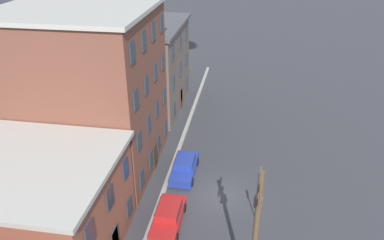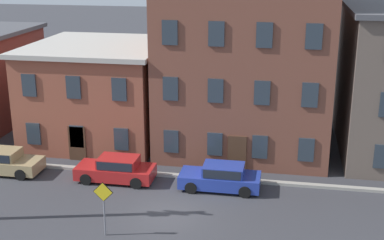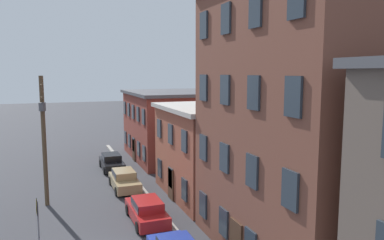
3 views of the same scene
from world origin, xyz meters
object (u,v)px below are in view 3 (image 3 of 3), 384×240
car_tan (124,179)px  caution_sign (37,215)px  car_red (147,210)px  car_black (112,161)px  utility_pole (44,134)px

car_tan → caution_sign: caution_sign is taller
car_red → caution_sign: 6.23m
car_tan → car_red: (6.94, 0.07, 0.00)m
car_red → caution_sign: (1.38, -5.99, 1.03)m
car_black → car_tan: size_ratio=1.00×
car_black → car_red: size_ratio=1.00×
car_tan → utility_pole: bearing=-72.3°
car_black → utility_pole: (7.95, -5.56, 4.16)m
car_tan → car_red: bearing=0.5°
car_red → car_black: bearing=-179.6°
car_tan → car_red: same height
car_tan → caution_sign: size_ratio=1.65×
car_tan → utility_pole: utility_pole is taller
car_black → car_tan: same height
car_black → utility_pole: utility_pole is taller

